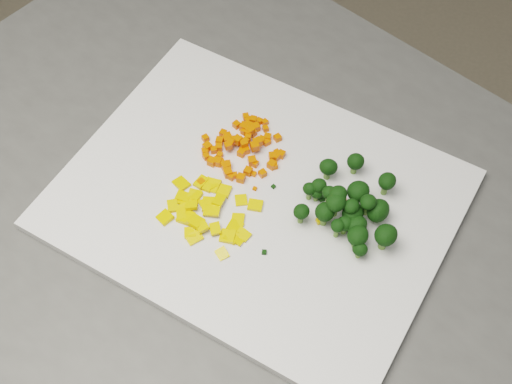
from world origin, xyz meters
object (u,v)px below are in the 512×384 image
at_px(counter_block, 260,348).
at_px(broccoli_pile, 351,200).
at_px(cutting_board, 256,199).
at_px(pepper_pile, 208,211).
at_px(carrot_pile, 244,141).

distance_m(counter_block, broccoli_pile, 0.50).
bearing_deg(cutting_board, pepper_pile, -133.09).
height_order(counter_block, pepper_pile, pepper_pile).
relative_size(carrot_pile, pepper_pile, 0.86).
distance_m(carrot_pile, broccoli_pile, 0.17).
bearing_deg(pepper_pile, broccoli_pile, 23.17).
bearing_deg(cutting_board, carrot_pile, 124.18).
bearing_deg(counter_block, pepper_pile, -153.76).
xyz_separation_m(counter_block, broccoli_pile, (0.10, 0.04, 0.49)).
relative_size(counter_block, broccoli_pile, 8.38).
distance_m(cutting_board, broccoli_pile, 0.12).
relative_size(counter_block, cutting_board, 2.24).
height_order(counter_block, carrot_pile, carrot_pile).
height_order(cutting_board, pepper_pile, pepper_pile).
bearing_deg(counter_block, broccoli_pile, 21.27).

